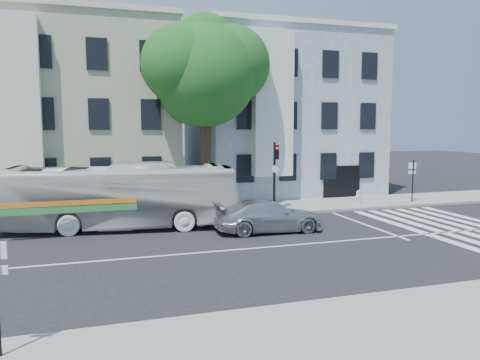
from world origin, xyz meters
name	(u,v)px	position (x,y,z in m)	size (l,w,h in m)	color
ground	(256,248)	(0.00, 0.00, 0.00)	(120.00, 120.00, 0.00)	black
sidewalk_far	(208,211)	(0.00, 8.00, 0.07)	(80.00, 4.00, 0.15)	gray
sidewalk_near	(373,331)	(0.00, -8.00, 0.07)	(80.00, 4.00, 0.15)	gray
building_left	(75,114)	(-7.00, 15.00, 5.50)	(12.00, 10.00, 11.00)	#ACAF92
building_right	(279,116)	(7.00, 15.00, 5.50)	(12.00, 10.00, 11.00)	gray
street_tree	(205,70)	(0.06, 8.74, 7.83)	(7.30, 5.90, 11.10)	#2D2116
bus	(120,196)	(-4.84, 5.20, 1.52)	(10.93, 2.56, 3.05)	silver
sedan	(269,216)	(1.51, 2.60, 0.71)	(4.92, 2.00, 1.43)	silver
hedge	(102,215)	(-5.65, 6.30, 0.50)	(8.50, 0.84, 0.70)	#246320
traffic_signal	(275,167)	(3.60, 7.10, 2.51)	(0.41, 0.52, 3.88)	black
fire_hydrant	(358,197)	(9.00, 7.25, 0.57)	(0.45, 0.27, 0.82)	#BABAB6
far_sign_pole	(413,175)	(12.57, 7.02, 1.77)	(0.45, 0.23, 2.56)	black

